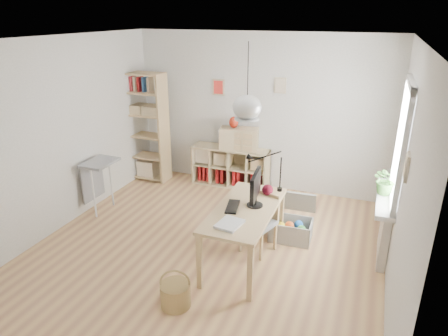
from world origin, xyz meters
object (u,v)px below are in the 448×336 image
(desk, at_px, (245,215))
(storage_chest, at_px, (292,225))
(monitor, at_px, (255,188))
(drawer_chest, at_px, (239,139))
(tall_bookshelf, at_px, (145,123))
(cube_shelf, at_px, (230,169))
(chair, at_px, (261,219))

(desk, height_order, storage_chest, desk)
(monitor, distance_m, drawer_chest, 2.28)
(desk, xyz_separation_m, tall_bookshelf, (-2.59, 1.95, 0.43))
(tall_bookshelf, bearing_deg, monitor, -34.50)
(desk, height_order, tall_bookshelf, tall_bookshelf)
(desk, bearing_deg, monitor, 50.53)
(cube_shelf, relative_size, drawer_chest, 2.11)
(storage_chest, relative_size, monitor, 1.32)
(drawer_chest, bearing_deg, monitor, -76.65)
(chair, height_order, storage_chest, chair)
(drawer_chest, bearing_deg, tall_bookshelf, 177.00)
(desk, relative_size, drawer_chest, 2.26)
(storage_chest, distance_m, monitor, 1.11)
(chair, distance_m, drawer_chest, 2.13)
(cube_shelf, height_order, drawer_chest, drawer_chest)
(chair, xyz_separation_m, storage_chest, (0.34, 0.45, -0.26))
(drawer_chest, bearing_deg, cube_shelf, 156.20)
(tall_bookshelf, bearing_deg, desk, -37.01)
(cube_shelf, bearing_deg, chair, -59.10)
(storage_chest, bearing_deg, tall_bookshelf, 156.76)
(tall_bookshelf, bearing_deg, drawer_chest, 7.84)
(desk, distance_m, tall_bookshelf, 3.27)
(chair, distance_m, monitor, 0.59)
(desk, distance_m, monitor, 0.37)
(tall_bookshelf, relative_size, drawer_chest, 3.02)
(desk, relative_size, cube_shelf, 1.07)
(monitor, xyz_separation_m, drawer_chest, (-0.93, 2.08, -0.09))
(chair, relative_size, storage_chest, 1.20)
(desk, relative_size, tall_bookshelf, 0.75)
(storage_chest, height_order, drawer_chest, drawer_chest)
(tall_bookshelf, xyz_separation_m, chair, (2.70, -1.61, -0.63))
(tall_bookshelf, distance_m, storage_chest, 3.37)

